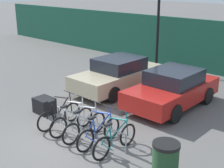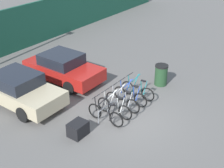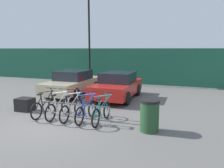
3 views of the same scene
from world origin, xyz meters
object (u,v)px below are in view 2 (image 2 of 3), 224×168
object	(u,v)px
bicycle_black	(105,114)
bicycle_teal	(138,90)
bike_rack	(120,98)
bicycle_silver	(122,101)
bicycle_blue	(130,96)
car_red	(63,68)
cargo_crate	(78,129)
trash_bin	(161,75)
bicycle_white	(114,107)
car_beige	(19,89)

from	to	relation	value
bicycle_black	bicycle_teal	xyz separation A→B (m)	(2.40, 0.00, 0.00)
bike_rack	bicycle_silver	distance (m)	0.18
bicycle_blue	car_red	size ratio (longest dim) A/B	0.43
bicycle_silver	cargo_crate	world-z (taller)	bicycle_silver
trash_bin	cargo_crate	size ratio (longest dim) A/B	1.47
bicycle_black	bicycle_blue	xyz separation A→B (m)	(1.79, 0.00, 0.00)
bike_rack	bicycle_teal	bearing A→B (deg)	-7.06
bicycle_blue	car_red	bearing A→B (deg)	89.41
bicycle_black	trash_bin	distance (m)	4.15
bicycle_white	car_red	size ratio (longest dim) A/B	0.43
bicycle_blue	car_beige	distance (m)	4.82
bike_rack	trash_bin	world-z (taller)	trash_bin
bike_rack	cargo_crate	world-z (taller)	bike_rack
car_beige	car_red	xyz separation A→B (m)	(2.71, -0.03, -0.00)
bicycle_silver	cargo_crate	bearing A→B (deg)	175.25
bicycle_blue	bike_rack	bearing A→B (deg)	164.14
bike_rack	car_red	world-z (taller)	car_red
bicycle_teal	cargo_crate	bearing A→B (deg)	178.18
car_red	trash_bin	world-z (taller)	car_red
bicycle_silver	car_beige	distance (m)	4.50
bicycle_black	cargo_crate	bearing A→B (deg)	163.73
car_beige	car_red	size ratio (longest dim) A/B	1.05
bike_rack	car_beige	bearing A→B (deg)	120.16
car_beige	trash_bin	distance (m)	6.61
bike_rack	bicycle_white	xyz separation A→B (m)	(-0.59, -0.15, -0.10)
bicycle_blue	bicycle_white	bearing A→B (deg)	178.37
bicycle_teal	cargo_crate	world-z (taller)	bicycle_teal
bicycle_silver	cargo_crate	xyz separation A→B (m)	(-2.45, 0.32, -0.10)
bicycle_white	bicycle_black	bearing A→B (deg)	176.32
bicycle_silver	cargo_crate	size ratio (longest dim) A/B	2.44
bicycle_teal	bicycle_silver	bearing A→B (deg)	-176.85
bicycle_white	bicycle_teal	world-z (taller)	same
bicycle_silver	bicycle_blue	distance (m)	0.60
bicycle_black	bicycle_white	size ratio (longest dim) A/B	1.00
trash_bin	cargo_crate	distance (m)	5.44
bicycle_teal	car_beige	distance (m)	5.20
bicycle_teal	trash_bin	bearing A→B (deg)	-4.69
bike_rack	bicycle_black	bearing A→B (deg)	-172.94
bicycle_blue	bicycle_teal	distance (m)	0.61
bicycle_black	trash_bin	bearing A→B (deg)	-5.41
bicycle_blue	trash_bin	size ratio (longest dim) A/B	1.66
bicycle_blue	bicycle_silver	bearing A→B (deg)	178.37
bike_rack	car_red	xyz separation A→B (m)	(0.52, 3.74, 0.22)
car_red	trash_bin	distance (m)	4.80
bicycle_black	trash_bin	xyz separation A→B (m)	(4.14, -0.24, 0.14)
car_beige	bicycle_blue	bearing A→B (deg)	-54.68
bicycle_teal	bike_rack	bearing A→B (deg)	176.09
car_red	cargo_crate	size ratio (longest dim) A/B	5.68
car_red	bicycle_teal	bearing A→B (deg)	-80.03
bicycle_teal	cargo_crate	distance (m)	3.68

